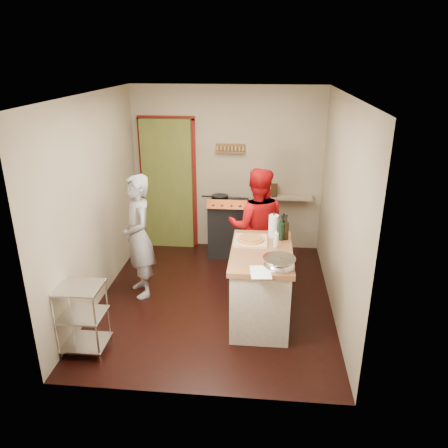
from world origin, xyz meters
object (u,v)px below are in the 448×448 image
(island, at_px, (261,283))
(person_stripe, at_px, (139,237))
(wire_shelving, at_px, (82,316))
(person_red, at_px, (257,227))
(stove, at_px, (228,227))

(island, distance_m, person_stripe, 1.69)
(island, bearing_deg, wire_shelving, -156.60)
(island, bearing_deg, person_red, 95.03)
(wire_shelving, height_order, island, island)
(person_stripe, bearing_deg, stove, 111.79)
(stove, height_order, island, island)
(wire_shelving, relative_size, island, 0.61)
(person_red, bearing_deg, wire_shelving, 43.48)
(island, bearing_deg, stove, 106.77)
(stove, bearing_deg, person_red, -61.63)
(person_red, bearing_deg, island, 93.86)
(wire_shelving, height_order, person_red, person_red)
(stove, xyz_separation_m, person_red, (0.46, -0.86, 0.37))
(stove, distance_m, person_stripe, 1.75)
(stove, relative_size, wire_shelving, 1.26)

